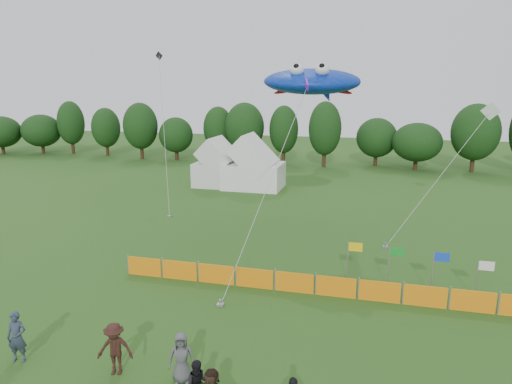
% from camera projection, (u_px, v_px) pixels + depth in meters
% --- Properties ---
extents(ground, '(160.00, 160.00, 0.00)m').
position_uv_depth(ground, '(213.00, 376.00, 15.74)').
color(ground, '#234C16').
rests_on(ground, ground).
extents(treeline, '(104.57, 8.78, 8.36)m').
position_uv_depth(treeline, '(347.00, 133.00, 56.81)').
color(treeline, '#382314').
rests_on(treeline, ground).
extents(tent_left, '(4.41, 4.41, 3.89)m').
position_uv_depth(tent_left, '(218.00, 166.00, 46.24)').
color(tent_left, silver).
rests_on(tent_left, ground).
extents(tent_right, '(5.71, 4.56, 4.03)m').
position_uv_depth(tent_right, '(254.00, 168.00, 44.91)').
color(tent_right, white).
rests_on(tent_right, ground).
extents(barrier_fence, '(21.90, 0.06, 1.00)m').
position_uv_depth(barrier_fence, '(336.00, 287.00, 21.62)').
color(barrier_fence, orange).
rests_on(barrier_fence, ground).
extents(flag_row, '(6.73, 0.41, 2.20)m').
position_uv_depth(flag_row, '(413.00, 263.00, 22.06)').
color(flag_row, gray).
rests_on(flag_row, ground).
extents(spectator_a, '(0.79, 0.61, 1.92)m').
position_uv_depth(spectator_a, '(17.00, 337.00, 16.40)').
color(spectator_a, '#2C3549').
rests_on(spectator_a, ground).
extents(spectator_c, '(1.36, 0.99, 1.89)m').
position_uv_depth(spectator_c, '(115.00, 349.00, 15.68)').
color(spectator_c, black).
rests_on(spectator_c, ground).
extents(spectator_e, '(1.01, 0.82, 1.79)m').
position_uv_depth(spectator_e, '(182.00, 358.00, 15.27)').
color(spectator_e, '#4B4B50').
rests_on(spectator_e, ground).
extents(stingray_kite, '(6.87, 18.95, 11.19)m').
position_uv_depth(stingray_kite, '(314.00, 82.00, 28.58)').
color(stingray_kite, '#0E35C8').
rests_on(stingray_kite, ground).
extents(small_kite_white, '(7.14, 5.84, 8.84)m').
position_uv_depth(small_kite_white, '(463.00, 147.00, 29.75)').
color(small_kite_white, white).
rests_on(small_kite_white, ground).
extents(small_kite_dark, '(5.20, 9.23, 13.01)m').
position_uv_depth(small_kite_dark, '(163.00, 119.00, 38.97)').
color(small_kite_dark, black).
rests_on(small_kite_dark, ground).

